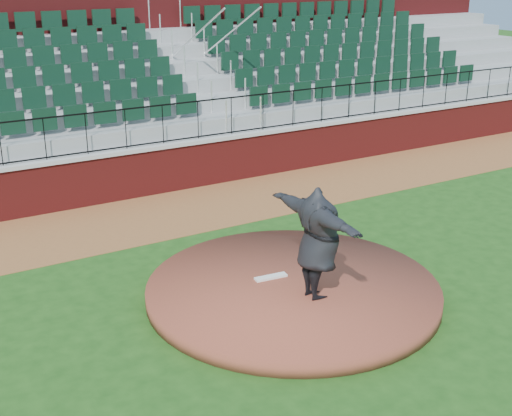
% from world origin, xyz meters
% --- Properties ---
extents(ground, '(90.00, 90.00, 0.00)m').
position_xyz_m(ground, '(0.00, 0.00, 0.00)').
color(ground, '#1B4513').
rests_on(ground, ground).
extents(warning_track, '(34.00, 3.20, 0.01)m').
position_xyz_m(warning_track, '(0.00, 5.40, 0.01)').
color(warning_track, brown).
rests_on(warning_track, ground).
extents(field_wall, '(34.00, 0.35, 1.20)m').
position_xyz_m(field_wall, '(0.00, 7.00, 0.60)').
color(field_wall, maroon).
rests_on(field_wall, ground).
extents(wall_cap, '(34.00, 0.45, 0.10)m').
position_xyz_m(wall_cap, '(0.00, 7.00, 1.25)').
color(wall_cap, '#B7B7B7').
rests_on(wall_cap, field_wall).
extents(wall_railing, '(34.00, 0.05, 1.00)m').
position_xyz_m(wall_railing, '(0.00, 7.00, 1.80)').
color(wall_railing, black).
rests_on(wall_railing, wall_cap).
extents(seating_stands, '(34.00, 5.10, 4.60)m').
position_xyz_m(seating_stands, '(0.00, 9.72, 2.30)').
color(seating_stands, gray).
rests_on(seating_stands, ground).
extents(concourse_wall, '(34.00, 0.50, 5.50)m').
position_xyz_m(concourse_wall, '(0.00, 12.52, 2.75)').
color(concourse_wall, maroon).
rests_on(concourse_wall, ground).
extents(pitchers_mound, '(5.30, 5.30, 0.25)m').
position_xyz_m(pitchers_mound, '(-0.01, 0.18, 0.12)').
color(pitchers_mound, brown).
rests_on(pitchers_mound, ground).
extents(pitching_rubber, '(0.63, 0.22, 0.04)m').
position_xyz_m(pitching_rubber, '(-0.23, 0.59, 0.27)').
color(pitching_rubber, white).
rests_on(pitching_rubber, pitchers_mound).
extents(pitcher, '(0.70, 2.48, 2.01)m').
position_xyz_m(pitcher, '(0.06, -0.44, 1.25)').
color(pitcher, black).
rests_on(pitcher, pitchers_mound).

